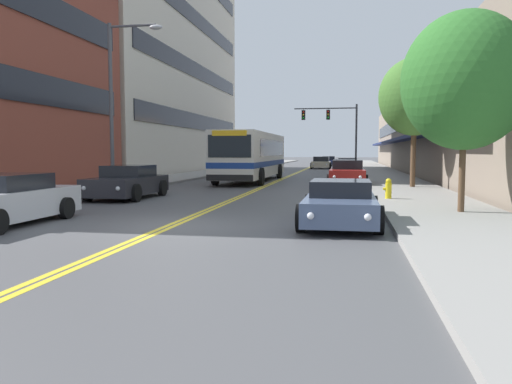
{
  "coord_description": "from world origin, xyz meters",
  "views": [
    {
      "loc": [
        4.43,
        -11.97,
        1.9
      ],
      "look_at": [
        -0.35,
        14.09,
        -0.26
      ],
      "focal_mm": 35.0,
      "sensor_mm": 36.0,
      "label": 1
    }
  ],
  "objects_px": {
    "car_white_parked_right_mid": "(345,169)",
    "street_lamp_left_near": "(119,93)",
    "street_tree_right_near": "(465,81)",
    "car_red_parked_right_end": "(347,174)",
    "car_navy_moving_second": "(329,161)",
    "traffic_signal_mast": "(335,124)",
    "car_black_parked_right_far": "(347,166)",
    "car_charcoal_parked_left_far": "(128,183)",
    "city_bus": "(252,154)",
    "car_slate_blue_parked_right_foreground": "(340,204)",
    "car_dark_grey_parked_left_mid": "(250,166)",
    "car_silver_parked_left_near": "(1,201)",
    "car_champagne_moving_lead": "(321,163)",
    "street_tree_right_mid": "(415,97)",
    "fire_hydrant": "(388,189)"
  },
  "relations": [
    {
      "from": "car_silver_parked_left_near",
      "to": "car_navy_moving_second",
      "type": "height_order",
      "value": "car_silver_parked_left_near"
    },
    {
      "from": "car_champagne_moving_lead",
      "to": "street_lamp_left_near",
      "type": "bearing_deg",
      "value": -100.12
    },
    {
      "from": "city_bus",
      "to": "street_lamp_left_near",
      "type": "height_order",
      "value": "street_lamp_left_near"
    },
    {
      "from": "car_white_parked_right_mid",
      "to": "street_tree_right_near",
      "type": "bearing_deg",
      "value": -80.87
    },
    {
      "from": "car_charcoal_parked_left_far",
      "to": "car_silver_parked_left_near",
      "type": "bearing_deg",
      "value": -90.09
    },
    {
      "from": "car_white_parked_right_mid",
      "to": "car_black_parked_right_far",
      "type": "bearing_deg",
      "value": 89.16
    },
    {
      "from": "car_navy_moving_second",
      "to": "car_slate_blue_parked_right_foreground",
      "type": "bearing_deg",
      "value": -87.56
    },
    {
      "from": "car_slate_blue_parked_right_foreground",
      "to": "street_lamp_left_near",
      "type": "bearing_deg",
      "value": 144.42
    },
    {
      "from": "car_dark_grey_parked_left_mid",
      "to": "car_charcoal_parked_left_far",
      "type": "bearing_deg",
      "value": -90.13
    },
    {
      "from": "car_white_parked_right_mid",
      "to": "street_tree_right_near",
      "type": "height_order",
      "value": "street_tree_right_near"
    },
    {
      "from": "car_dark_grey_parked_left_mid",
      "to": "car_navy_moving_second",
      "type": "distance_m",
      "value": 23.84
    },
    {
      "from": "car_white_parked_right_mid",
      "to": "street_lamp_left_near",
      "type": "relative_size",
      "value": 0.59
    },
    {
      "from": "traffic_signal_mast",
      "to": "street_tree_right_near",
      "type": "height_order",
      "value": "traffic_signal_mast"
    },
    {
      "from": "city_bus",
      "to": "car_navy_moving_second",
      "type": "bearing_deg",
      "value": 84.37
    },
    {
      "from": "car_dark_grey_parked_left_mid",
      "to": "car_navy_moving_second",
      "type": "height_order",
      "value": "car_dark_grey_parked_left_mid"
    },
    {
      "from": "street_lamp_left_near",
      "to": "street_tree_right_near",
      "type": "relative_size",
      "value": 1.25
    },
    {
      "from": "car_charcoal_parked_left_far",
      "to": "city_bus",
      "type": "bearing_deg",
      "value": 77.84
    },
    {
      "from": "car_silver_parked_left_near",
      "to": "city_bus",
      "type": "bearing_deg",
      "value": 82.26
    },
    {
      "from": "car_black_parked_right_far",
      "to": "street_lamp_left_near",
      "type": "distance_m",
      "value": 29.12
    },
    {
      "from": "car_dark_grey_parked_left_mid",
      "to": "car_white_parked_right_mid",
      "type": "bearing_deg",
      "value": -43.46
    },
    {
      "from": "car_white_parked_right_mid",
      "to": "car_dark_grey_parked_left_mid",
      "type": "bearing_deg",
      "value": 136.54
    },
    {
      "from": "car_black_parked_right_far",
      "to": "traffic_signal_mast",
      "type": "distance_m",
      "value": 4.19
    },
    {
      "from": "car_red_parked_right_end",
      "to": "car_champagne_moving_lead",
      "type": "bearing_deg",
      "value": 95.98
    },
    {
      "from": "car_white_parked_right_mid",
      "to": "traffic_signal_mast",
      "type": "distance_m",
      "value": 11.92
    },
    {
      "from": "car_champagne_moving_lead",
      "to": "street_tree_right_near",
      "type": "height_order",
      "value": "street_tree_right_near"
    },
    {
      "from": "car_silver_parked_left_near",
      "to": "car_navy_moving_second",
      "type": "xyz_separation_m",
      "value": [
        6.31,
        56.31,
        -0.03
      ]
    },
    {
      "from": "car_slate_blue_parked_right_foreground",
      "to": "car_black_parked_right_far",
      "type": "relative_size",
      "value": 0.89
    },
    {
      "from": "street_lamp_left_near",
      "to": "car_charcoal_parked_left_far",
      "type": "bearing_deg",
      "value": -46.45
    },
    {
      "from": "city_bus",
      "to": "car_silver_parked_left_near",
      "type": "relative_size",
      "value": 2.65
    },
    {
      "from": "car_white_parked_right_mid",
      "to": "car_black_parked_right_far",
      "type": "xyz_separation_m",
      "value": [
        0.15,
        10.3,
        -0.02
      ]
    },
    {
      "from": "car_red_parked_right_end",
      "to": "street_tree_right_mid",
      "type": "height_order",
      "value": "street_tree_right_mid"
    },
    {
      "from": "city_bus",
      "to": "car_navy_moving_second",
      "type": "distance_m",
      "value": 36.24
    },
    {
      "from": "city_bus",
      "to": "car_champagne_moving_lead",
      "type": "height_order",
      "value": "city_bus"
    },
    {
      "from": "street_tree_right_near",
      "to": "street_tree_right_mid",
      "type": "xyz_separation_m",
      "value": [
        -0.07,
        10.52,
        0.67
      ]
    },
    {
      "from": "car_slate_blue_parked_right_foreground",
      "to": "street_tree_right_near",
      "type": "xyz_separation_m",
      "value": [
        3.44,
        2.32,
        3.35
      ]
    },
    {
      "from": "city_bus",
      "to": "street_tree_right_near",
      "type": "bearing_deg",
      "value": -60.34
    },
    {
      "from": "car_charcoal_parked_left_far",
      "to": "fire_hydrant",
      "type": "xyz_separation_m",
      "value": [
        10.31,
        0.18,
        -0.11
      ]
    },
    {
      "from": "car_silver_parked_left_near",
      "to": "fire_hydrant",
      "type": "distance_m",
      "value": 12.88
    },
    {
      "from": "city_bus",
      "to": "fire_hydrant",
      "type": "distance_m",
      "value": 14.7
    },
    {
      "from": "car_white_parked_right_mid",
      "to": "car_charcoal_parked_left_far",
      "type": "bearing_deg",
      "value": -116.14
    },
    {
      "from": "city_bus",
      "to": "car_champagne_moving_lead",
      "type": "relative_size",
      "value": 2.8
    },
    {
      "from": "car_dark_grey_parked_left_mid",
      "to": "street_tree_right_near",
      "type": "height_order",
      "value": "street_tree_right_near"
    },
    {
      "from": "street_tree_right_near",
      "to": "fire_hydrant",
      "type": "bearing_deg",
      "value": 114.67
    },
    {
      "from": "city_bus",
      "to": "traffic_signal_mast",
      "type": "xyz_separation_m",
      "value": [
        4.8,
        16.12,
        2.77
      ]
    },
    {
      "from": "car_silver_parked_left_near",
      "to": "street_tree_right_mid",
      "type": "relative_size",
      "value": 0.74
    },
    {
      "from": "car_white_parked_right_mid",
      "to": "traffic_signal_mast",
      "type": "relative_size",
      "value": 0.68
    },
    {
      "from": "city_bus",
      "to": "car_silver_parked_left_near",
      "type": "bearing_deg",
      "value": -97.74
    },
    {
      "from": "street_lamp_left_near",
      "to": "fire_hydrant",
      "type": "distance_m",
      "value": 11.54
    },
    {
      "from": "street_lamp_left_near",
      "to": "fire_hydrant",
      "type": "relative_size",
      "value": 9.5
    },
    {
      "from": "car_red_parked_right_end",
      "to": "car_navy_moving_second",
      "type": "bearing_deg",
      "value": 93.65
    }
  ]
}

